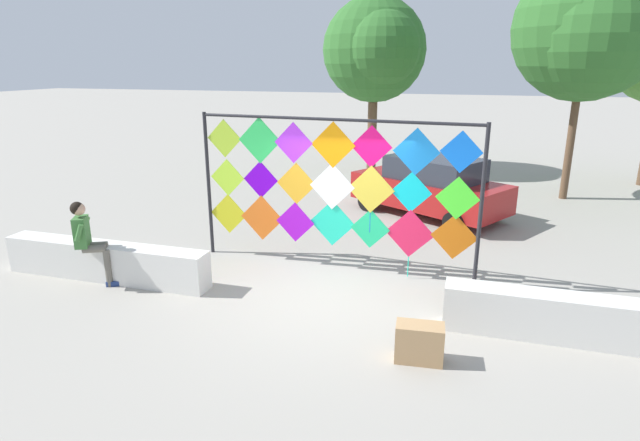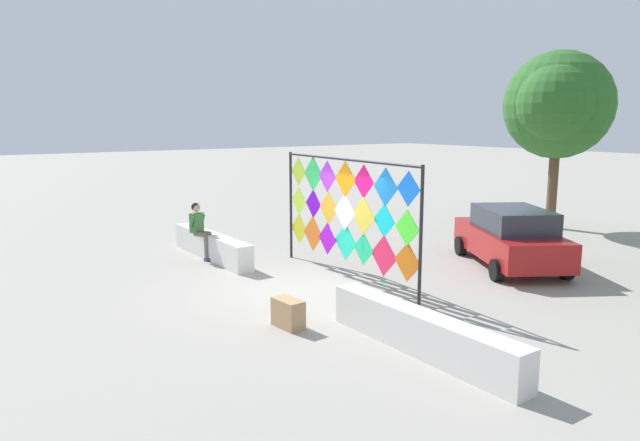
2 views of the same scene
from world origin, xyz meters
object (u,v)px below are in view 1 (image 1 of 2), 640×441
Objects in this scene: seated_vendor at (89,237)px; tree_far_right at (590,31)px; parked_car at (430,186)px; cardboard_box_large at (419,343)px; kite_display_rack at (332,181)px; tree_palm_like at (376,50)px.

seated_vendor is 0.23× the size of tree_far_right.
cardboard_box_large is at bearing -85.90° from parked_car.
cardboard_box_large is (5.71, -0.82, -0.64)m from seated_vendor.
parked_car is (5.21, 6.11, -0.13)m from seated_vendor.
kite_display_rack reaches higher than cardboard_box_large.
seated_vendor is 2.45× the size of cardboard_box_large.
tree_far_right reaches higher than cardboard_box_large.
tree_palm_like is at bearing 103.64° from cardboard_box_large.
seated_vendor is at bearing -135.08° from tree_far_right.
parked_car is 6.92m from tree_palm_like.
seated_vendor is at bearing 171.88° from cardboard_box_large.
kite_display_rack is at bearing -126.36° from tree_far_right.
tree_palm_like is at bearing 155.45° from tree_far_right.
tree_palm_like is (-2.51, 5.48, 3.40)m from parked_car.
parked_car is 6.96m from cardboard_box_large.
seated_vendor is 8.03m from parked_car.
tree_palm_like is (-6.12, 2.80, -0.35)m from tree_far_right.
cardboard_box_large is (0.50, -6.92, -0.51)m from parked_car.
tree_far_right is 6.74m from tree_palm_like.
tree_palm_like is (2.70, 11.59, 3.27)m from seated_vendor.
tree_palm_like is at bearing 114.64° from parked_car.
kite_display_rack is 8.97m from tree_far_right.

